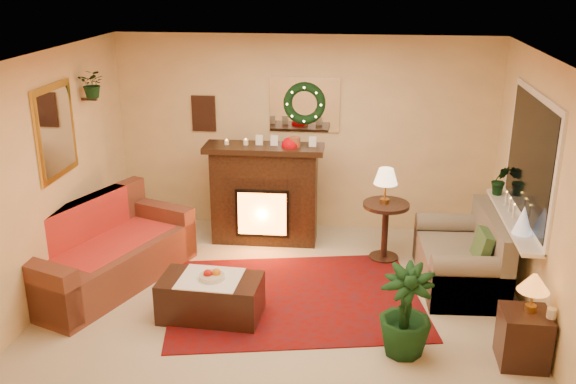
# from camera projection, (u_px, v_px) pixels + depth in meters

# --- Properties ---
(floor) EXTENTS (5.00, 5.00, 0.00)m
(floor) POSITION_uv_depth(u_px,v_px,m) (284.00, 304.00, 6.83)
(floor) COLOR beige
(floor) RESTS_ON ground
(ceiling) EXTENTS (5.00, 5.00, 0.00)m
(ceiling) POSITION_uv_depth(u_px,v_px,m) (284.00, 58.00, 5.96)
(ceiling) COLOR white
(ceiling) RESTS_ON ground
(wall_back) EXTENTS (5.00, 5.00, 0.00)m
(wall_back) POSITION_uv_depth(u_px,v_px,m) (304.00, 134.00, 8.50)
(wall_back) COLOR #EFD88C
(wall_back) RESTS_ON ground
(wall_front) EXTENTS (5.00, 5.00, 0.00)m
(wall_front) POSITION_uv_depth(u_px,v_px,m) (243.00, 299.00, 4.29)
(wall_front) COLOR #EFD88C
(wall_front) RESTS_ON ground
(wall_left) EXTENTS (4.50, 4.50, 0.00)m
(wall_left) POSITION_uv_depth(u_px,v_px,m) (46.00, 180.00, 6.67)
(wall_left) COLOR #EFD88C
(wall_left) RESTS_ON ground
(wall_right) EXTENTS (4.50, 4.50, 0.00)m
(wall_right) POSITION_uv_depth(u_px,v_px,m) (543.00, 199.00, 6.12)
(wall_right) COLOR #EFD88C
(wall_right) RESTS_ON ground
(area_rug) EXTENTS (3.00, 2.47, 0.01)m
(area_rug) POSITION_uv_depth(u_px,v_px,m) (295.00, 298.00, 6.96)
(area_rug) COLOR #6D1302
(area_rug) RESTS_ON floor
(sofa) EXTENTS (1.63, 2.30, 0.91)m
(sofa) POSITION_uv_depth(u_px,v_px,m) (106.00, 248.00, 7.16)
(sofa) COLOR brown
(sofa) RESTS_ON floor
(red_throw) EXTENTS (0.88, 1.43, 0.02)m
(red_throw) POSITION_uv_depth(u_px,v_px,m) (107.00, 241.00, 7.29)
(red_throw) COLOR #B02C09
(red_throw) RESTS_ON sofa
(fireplace) EXTENTS (1.34, 0.44, 1.22)m
(fireplace) POSITION_uv_depth(u_px,v_px,m) (265.00, 201.00, 8.26)
(fireplace) COLOR black
(fireplace) RESTS_ON floor
(poinsettia) EXTENTS (0.22, 0.22, 0.22)m
(poinsettia) POSITION_uv_depth(u_px,v_px,m) (290.00, 146.00, 7.95)
(poinsettia) COLOR #BE0007
(poinsettia) RESTS_ON fireplace
(mantel_candle_a) EXTENTS (0.06, 0.06, 0.17)m
(mantel_candle_a) POSITION_uv_depth(u_px,v_px,m) (227.00, 147.00, 8.05)
(mantel_candle_a) COLOR silver
(mantel_candle_a) RESTS_ON fireplace
(mantel_candle_b) EXTENTS (0.06, 0.06, 0.19)m
(mantel_candle_b) POSITION_uv_depth(u_px,v_px,m) (246.00, 147.00, 8.04)
(mantel_candle_b) COLOR silver
(mantel_candle_b) RESTS_ON fireplace
(mantel_mirror) EXTENTS (0.92, 0.02, 0.72)m
(mantel_mirror) POSITION_uv_depth(u_px,v_px,m) (305.00, 105.00, 8.35)
(mantel_mirror) COLOR white
(mantel_mirror) RESTS_ON wall_back
(wreath) EXTENTS (0.55, 0.11, 0.55)m
(wreath) POSITION_uv_depth(u_px,v_px,m) (304.00, 104.00, 8.31)
(wreath) COLOR #194719
(wreath) RESTS_ON wall_back
(wall_art) EXTENTS (0.32, 0.03, 0.48)m
(wall_art) POSITION_uv_depth(u_px,v_px,m) (204.00, 113.00, 8.55)
(wall_art) COLOR #381E11
(wall_art) RESTS_ON wall_back
(gold_mirror) EXTENTS (0.03, 0.84, 1.00)m
(gold_mirror) POSITION_uv_depth(u_px,v_px,m) (55.00, 131.00, 6.80)
(gold_mirror) COLOR gold
(gold_mirror) RESTS_ON wall_left
(hanging_plant) EXTENTS (0.33, 0.28, 0.36)m
(hanging_plant) POSITION_uv_depth(u_px,v_px,m) (94.00, 98.00, 7.41)
(hanging_plant) COLOR #194719
(hanging_plant) RESTS_ON wall_left
(loveseat) EXTENTS (0.91, 1.48, 0.83)m
(loveseat) POSITION_uv_depth(u_px,v_px,m) (460.00, 250.00, 7.14)
(loveseat) COLOR gray
(loveseat) RESTS_ON floor
(window_frame) EXTENTS (0.03, 1.86, 1.36)m
(window_frame) POSITION_uv_depth(u_px,v_px,m) (531.00, 158.00, 6.56)
(window_frame) COLOR white
(window_frame) RESTS_ON wall_right
(window_glass) EXTENTS (0.02, 1.70, 1.22)m
(window_glass) POSITION_uv_depth(u_px,v_px,m) (530.00, 158.00, 6.56)
(window_glass) COLOR black
(window_glass) RESTS_ON wall_right
(window_sill) EXTENTS (0.22, 1.86, 0.04)m
(window_sill) POSITION_uv_depth(u_px,v_px,m) (513.00, 219.00, 6.80)
(window_sill) COLOR white
(window_sill) RESTS_ON wall_right
(mini_tree) EXTENTS (0.19, 0.19, 0.29)m
(mini_tree) POSITION_uv_depth(u_px,v_px,m) (523.00, 220.00, 6.33)
(mini_tree) COLOR silver
(mini_tree) RESTS_ON window_sill
(sill_plant) EXTENTS (0.25, 0.20, 0.46)m
(sill_plant) POSITION_uv_depth(u_px,v_px,m) (500.00, 179.00, 7.40)
(sill_plant) COLOR #2A622B
(sill_plant) RESTS_ON window_sill
(side_table_round) EXTENTS (0.65, 0.65, 0.72)m
(side_table_round) POSITION_uv_depth(u_px,v_px,m) (385.00, 234.00, 7.80)
(side_table_round) COLOR #432318
(side_table_round) RESTS_ON floor
(lamp_cream) EXTENTS (0.28, 0.28, 0.44)m
(lamp_cream) POSITION_uv_depth(u_px,v_px,m) (385.00, 190.00, 7.64)
(lamp_cream) COLOR beige
(lamp_cream) RESTS_ON side_table_round
(end_table_square) EXTENTS (0.42, 0.42, 0.51)m
(end_table_square) POSITION_uv_depth(u_px,v_px,m) (523.00, 336.00, 5.74)
(end_table_square) COLOR #4A3120
(end_table_square) RESTS_ON floor
(lamp_tiffany) EXTENTS (0.28, 0.28, 0.41)m
(lamp_tiffany) POSITION_uv_depth(u_px,v_px,m) (533.00, 288.00, 5.61)
(lamp_tiffany) COLOR gold
(lamp_tiffany) RESTS_ON end_table_square
(coffee_table) EXTENTS (1.05, 0.61, 0.43)m
(coffee_table) POSITION_uv_depth(u_px,v_px,m) (211.00, 298.00, 6.53)
(coffee_table) COLOR #4F2C1F
(coffee_table) RESTS_ON floor
(fruit_bowl) EXTENTS (0.26, 0.26, 0.06)m
(fruit_bowl) POSITION_uv_depth(u_px,v_px,m) (212.00, 278.00, 6.44)
(fruit_bowl) COLOR beige
(fruit_bowl) RESTS_ON coffee_table
(floor_palm) EXTENTS (1.73, 1.73, 2.62)m
(floor_palm) POSITION_uv_depth(u_px,v_px,m) (406.00, 310.00, 5.83)
(floor_palm) COLOR #225523
(floor_palm) RESTS_ON floor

